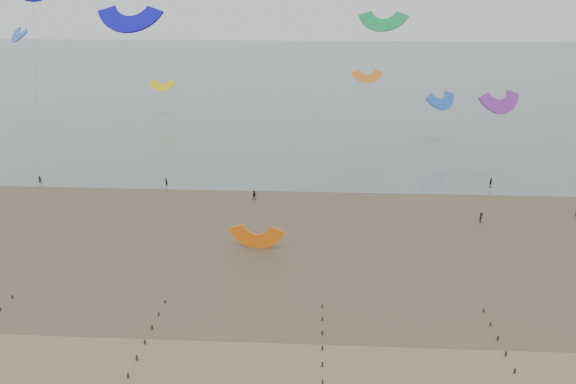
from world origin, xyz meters
name	(u,v)px	position (x,y,z in m)	size (l,w,h in m)	color
ground	(280,375)	(0.00, 0.00, 0.00)	(500.00, 500.00, 0.00)	brown
sea_and_shore	(268,227)	(-4.08, 34.40, 0.01)	(500.00, 665.00, 0.03)	#475654
kitesurfer_lead	(166,182)	(-24.16, 51.67, 0.79)	(0.57, 0.38, 1.57)	black
kitesurfers	(455,197)	(26.44, 46.56, 0.84)	(108.53, 17.56, 1.82)	black
grounded_kite	(257,248)	(-5.02, 27.05, 0.00)	(6.43, 3.37, 4.90)	orange
kites_airborne	(248,51)	(-12.76, 85.02, 20.57)	(245.98, 115.24, 41.02)	purple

